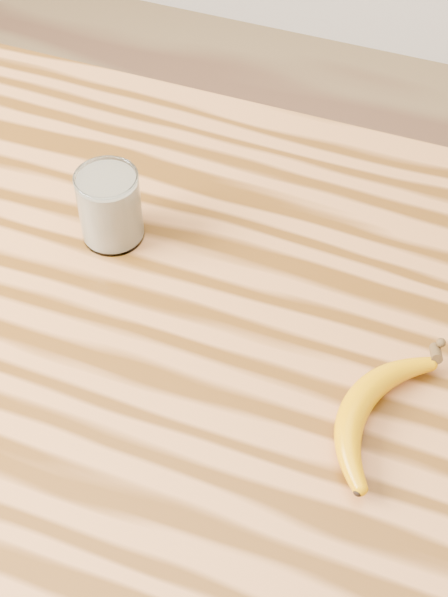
% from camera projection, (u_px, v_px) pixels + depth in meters
% --- Properties ---
extents(table, '(1.20, 0.80, 0.90)m').
position_uv_depth(table, '(124.00, 350.00, 1.09)').
color(table, '#B7733B').
rests_on(table, ground).
extents(smoothie_glass, '(0.08, 0.08, 0.10)m').
position_uv_depth(smoothie_glass, '(110.00, 207.00, 1.01)').
color(smoothie_glass, white).
rests_on(smoothie_glass, table).
extents(banana, '(0.14, 0.27, 0.03)m').
position_uv_depth(banana, '(357.00, 403.00, 0.87)').
color(banana, '#D38B00').
rests_on(banana, table).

